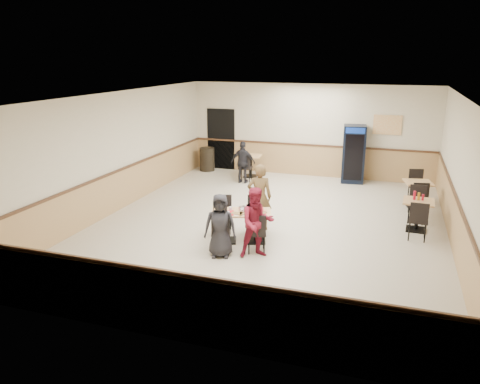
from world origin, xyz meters
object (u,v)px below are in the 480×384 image
(diner_man_opposite, at_px, (259,197))
(side_table_far, at_px, (418,191))
(diner_woman_right, at_px, (257,223))
(back_table, at_px, (251,163))
(pepsi_cooler, at_px, (354,154))
(lone_diner, at_px, (243,162))
(side_table_near, at_px, (418,211))
(trash_bin, at_px, (207,159))
(main_table, at_px, (241,222))
(diner_woman_left, at_px, (220,226))

(diner_man_opposite, height_order, side_table_far, diner_man_opposite)
(diner_woman_right, xyz_separation_m, back_table, (-2.00, 6.06, -0.23))
(back_table, height_order, pepsi_cooler, pepsi_cooler)
(diner_woman_right, distance_m, lone_diner, 5.62)
(diner_woman_right, distance_m, side_table_far, 5.28)
(diner_man_opposite, height_order, side_table_near, diner_man_opposite)
(diner_man_opposite, bearing_deg, trash_bin, -72.49)
(side_table_near, distance_m, pepsi_cooler, 4.34)
(main_table, bearing_deg, diner_woman_right, -67.62)
(side_table_near, bearing_deg, trash_bin, 150.13)
(diner_woman_left, bearing_deg, main_table, 65.22)
(main_table, relative_size, diner_woman_left, 1.08)
(diner_woman_left, bearing_deg, lone_diner, 88.93)
(diner_woman_left, xyz_separation_m, pepsi_cooler, (1.92, 6.68, 0.25))
(back_table, bearing_deg, side_table_far, -19.42)
(side_table_near, bearing_deg, pepsi_cooler, 114.90)
(diner_man_opposite, bearing_deg, pepsi_cooler, -124.41)
(diner_man_opposite, relative_size, lone_diner, 1.17)
(back_table, bearing_deg, diner_woman_right, -71.71)
(diner_man_opposite, height_order, back_table, diner_man_opposite)
(side_table_far, distance_m, pepsi_cooler, 2.91)
(main_table, height_order, diner_man_opposite, diner_man_opposite)
(side_table_near, bearing_deg, main_table, -152.04)
(diner_man_opposite, relative_size, side_table_near, 2.15)
(diner_woman_left, distance_m, side_table_far, 5.87)
(main_table, xyz_separation_m, lone_diner, (-1.47, 4.62, 0.21))
(main_table, relative_size, back_table, 1.89)
(lone_diner, bearing_deg, trash_bin, -37.06)
(side_table_near, bearing_deg, side_table_far, 88.57)
(trash_bin, bearing_deg, main_table, -61.31)
(main_table, height_order, side_table_far, side_table_far)
(diner_woman_right, relative_size, lone_diner, 1.08)
(diner_woman_left, height_order, diner_woman_right, diner_woman_right)
(main_table, height_order, trash_bin, trash_bin)
(diner_woman_right, xyz_separation_m, pepsi_cooler, (1.23, 6.46, 0.19))
(pepsi_cooler, relative_size, trash_bin, 2.24)
(diner_woman_left, distance_m, trash_bin, 7.29)
(diner_man_opposite, height_order, lone_diner, diner_man_opposite)
(trash_bin, bearing_deg, side_table_far, -17.55)
(diner_woman_right, bearing_deg, main_table, 100.65)
(main_table, xyz_separation_m, back_table, (-1.47, 5.43, 0.03))
(back_table, bearing_deg, lone_diner, -90.00)
(lone_diner, relative_size, back_table, 1.77)
(diner_woman_left, xyz_separation_m, side_table_far, (3.78, 4.48, -0.17))
(main_table, distance_m, trash_bin, 6.59)
(main_table, distance_m, lone_diner, 4.85)
(main_table, bearing_deg, trash_bin, 100.95)
(diner_woman_right, bearing_deg, lone_diner, 81.42)
(diner_woman_left, relative_size, diner_woman_right, 0.91)
(side_table_far, distance_m, back_table, 5.41)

